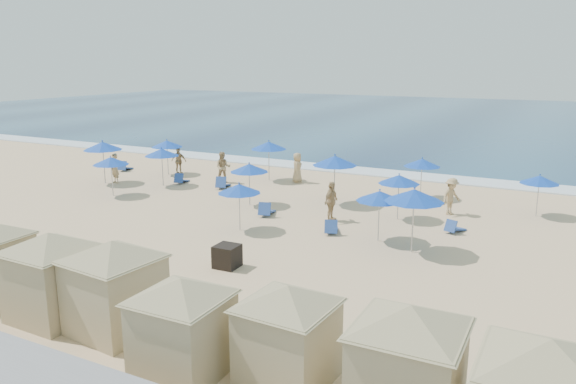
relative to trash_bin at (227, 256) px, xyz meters
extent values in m
plane|color=#D6B488|center=(-2.15, 3.56, -0.41)|extent=(160.00, 160.00, 0.00)
cube|color=navy|center=(-2.15, 58.56, -0.38)|extent=(160.00, 80.00, 0.06)
cube|color=white|center=(-2.15, 19.06, -0.37)|extent=(160.00, 2.50, 0.08)
cube|color=black|center=(0.00, 0.00, 0.00)|extent=(0.85, 0.85, 0.82)
cube|color=tan|center=(-2.14, -5.68, 0.61)|extent=(2.09, 2.09, 2.05)
cube|color=#9B8D65|center=(-2.14, -5.68, 1.64)|extent=(2.19, 2.19, 0.08)
pyramid|color=#9B8D65|center=(-2.14, -5.68, 2.15)|extent=(4.49, 4.49, 0.51)
cube|color=tan|center=(0.04, -5.47, 0.63)|extent=(2.27, 2.27, 2.08)
cube|color=#9B8D65|center=(0.04, -5.47, 1.67)|extent=(2.38, 2.38, 0.08)
pyramid|color=#9B8D65|center=(0.04, -5.47, 2.18)|extent=(4.53, 4.53, 0.52)
cube|color=tan|center=(2.99, -6.33, 0.54)|extent=(1.93, 1.93, 1.91)
cube|color=#9B8D65|center=(2.99, -6.33, 1.50)|extent=(2.03, 2.03, 0.08)
pyramid|color=#9B8D65|center=(2.99, -6.33, 1.98)|extent=(4.19, 4.19, 0.48)
cube|color=tan|center=(5.34, -5.52, 0.53)|extent=(1.99, 1.99, 1.89)
cube|color=#9B8D65|center=(5.34, -5.52, 1.48)|extent=(2.09, 2.09, 0.08)
pyramid|color=#9B8D65|center=(5.34, -5.52, 1.95)|extent=(4.13, 4.13, 0.47)
cube|color=tan|center=(8.16, -5.67, 0.61)|extent=(2.07, 2.07, 2.04)
cube|color=#9B8D65|center=(8.16, -5.67, 1.63)|extent=(2.18, 2.18, 0.08)
pyramid|color=#9B8D65|center=(8.16, -5.67, 2.14)|extent=(4.48, 4.48, 0.51)
cube|color=#9B8D65|center=(10.70, -6.11, 1.72)|extent=(2.24, 2.24, 0.09)
pyramid|color=#9B8D65|center=(10.70, -6.11, 2.25)|extent=(4.66, 4.66, 0.53)
cylinder|color=#A5A8AD|center=(-14.49, 8.47, 0.63)|extent=(0.05, 0.05, 2.08)
cone|color=#0F3EAC|center=(-14.49, 8.47, 1.86)|extent=(2.30, 2.30, 0.49)
sphere|color=#0F3EAC|center=(-14.49, 8.47, 2.16)|extent=(0.09, 0.09, 0.09)
cylinder|color=#A5A8AD|center=(-10.91, 9.55, 0.50)|extent=(0.05, 0.05, 1.83)
cone|color=#0F3EAC|center=(-10.91, 9.55, 1.58)|extent=(2.02, 2.02, 0.43)
sphere|color=#0F3EAC|center=(-10.91, 9.55, 1.85)|extent=(0.08, 0.08, 0.08)
cylinder|color=#A5A8AD|center=(-12.85, 12.39, 0.51)|extent=(0.05, 0.05, 1.83)
cone|color=#0F3EAC|center=(-12.85, 12.39, 1.59)|extent=(2.03, 2.03, 0.43)
sphere|color=#0F3EAC|center=(-12.85, 12.39, 1.86)|extent=(0.08, 0.08, 0.08)
cylinder|color=#A5A8AD|center=(-11.71, 6.30, 0.47)|extent=(0.05, 0.05, 1.77)
cone|color=#0F3EAC|center=(-11.71, 6.30, 1.52)|extent=(1.95, 1.95, 0.42)
sphere|color=#0F3EAC|center=(-11.71, 6.30, 1.77)|extent=(0.07, 0.07, 0.07)
cylinder|color=#A5A8AD|center=(-6.06, 13.76, 0.59)|extent=(0.05, 0.05, 2.00)
cone|color=#0F3EAC|center=(-6.06, 13.76, 1.77)|extent=(2.21, 2.21, 0.47)
sphere|color=#0F3EAC|center=(-6.06, 13.76, 2.06)|extent=(0.08, 0.08, 0.08)
cylinder|color=#A5A8AD|center=(-3.94, 7.99, 0.48)|extent=(0.05, 0.05, 1.78)
cone|color=#0F3EAC|center=(-3.94, 7.99, 1.53)|extent=(1.96, 1.96, 0.42)
sphere|color=#0F3EAC|center=(-3.94, 7.99, 1.79)|extent=(0.07, 0.07, 0.07)
cylinder|color=#A5A8AD|center=(-2.04, 4.06, 0.44)|extent=(0.04, 0.04, 1.71)
cone|color=#0F3EAC|center=(-2.04, 4.06, 1.45)|extent=(1.89, 1.89, 0.40)
sphere|color=#0F3EAC|center=(-2.04, 4.06, 1.70)|extent=(0.07, 0.07, 0.07)
cylinder|color=#A5A8AD|center=(-0.17, 10.19, 0.63)|extent=(0.06, 0.06, 2.09)
cone|color=#0F3EAC|center=(-0.17, 10.19, 1.87)|extent=(2.31, 2.31, 0.50)
sphere|color=#0F3EAC|center=(-0.17, 10.19, 2.18)|extent=(0.09, 0.09, 0.09)
cylinder|color=#A5A8AD|center=(3.82, 5.41, 0.46)|extent=(0.05, 0.05, 1.74)
cone|color=#0F3EAC|center=(3.82, 5.41, 1.49)|extent=(1.93, 1.93, 0.41)
sphere|color=#0F3EAC|center=(3.82, 5.41, 1.75)|extent=(0.07, 0.07, 0.07)
cylinder|color=#A5A8AD|center=(3.44, 13.56, 0.48)|extent=(0.05, 0.05, 1.78)
cone|color=#0F3EAC|center=(3.44, 13.56, 1.53)|extent=(1.96, 1.96, 0.42)
sphere|color=#0F3EAC|center=(3.44, 13.56, 1.79)|extent=(0.07, 0.07, 0.07)
cylinder|color=#A5A8AD|center=(3.57, 8.95, 0.46)|extent=(0.05, 0.05, 1.74)
cone|color=#0F3EAC|center=(3.57, 8.95, 1.49)|extent=(1.93, 1.93, 0.41)
sphere|color=#0F3EAC|center=(3.57, 8.95, 1.75)|extent=(0.07, 0.07, 0.07)
cylinder|color=#A5A8AD|center=(5.42, 4.69, 0.62)|extent=(0.05, 0.05, 2.07)
cone|color=#0F3EAC|center=(5.42, 4.69, 1.85)|extent=(2.29, 2.29, 0.49)
sphere|color=#0F3EAC|center=(5.42, 4.69, 2.15)|extent=(0.09, 0.09, 0.09)
cylinder|color=#A5A8AD|center=(9.29, 12.52, 0.41)|extent=(0.04, 0.04, 1.63)
cone|color=#0F3EAC|center=(9.29, 12.52, 1.37)|extent=(1.80, 1.80, 0.39)
sphere|color=#0F3EAC|center=(9.29, 12.52, 1.61)|extent=(0.07, 0.07, 0.07)
cube|color=#294A96|center=(-16.30, 12.12, -0.25)|extent=(0.95, 1.35, 0.34)
cube|color=#294A96|center=(-16.13, 11.63, 0.00)|extent=(0.66, 0.51, 0.60)
cube|color=#294A96|center=(-10.40, 10.69, -0.25)|extent=(0.83, 1.27, 0.32)
cube|color=#294A96|center=(-10.27, 10.21, -0.02)|extent=(0.61, 0.45, 0.56)
cube|color=#294A96|center=(-7.44, 10.76, -0.24)|extent=(1.01, 1.42, 0.35)
cube|color=#294A96|center=(-7.26, 10.26, 0.02)|extent=(0.69, 0.54, 0.62)
cube|color=#294A96|center=(-2.24, 6.81, -0.24)|extent=(0.90, 1.36, 0.34)
cube|color=#294A96|center=(-2.09, 6.31, 0.01)|extent=(0.66, 0.49, 0.60)
cube|color=#294A96|center=(1.64, 5.63, -0.25)|extent=(0.93, 1.28, 0.32)
cube|color=#294A96|center=(1.81, 5.18, -0.02)|extent=(0.62, 0.49, 0.56)
cube|color=#294A96|center=(6.40, 8.18, -0.27)|extent=(0.81, 1.16, 0.29)
cube|color=#294A96|center=(6.26, 7.76, -0.06)|extent=(0.56, 0.43, 0.51)
imported|color=tan|center=(-13.96, 8.81, 0.49)|extent=(0.74, 0.59, 1.79)
imported|color=tan|center=(-8.18, 11.87, 0.53)|extent=(1.15, 1.08, 1.89)
imported|color=tan|center=(0.92, 7.24, 0.51)|extent=(0.55, 1.12, 1.85)
imported|color=tan|center=(5.60, 10.91, 0.49)|extent=(1.11, 1.34, 1.80)
imported|color=tan|center=(-4.24, 14.02, 0.50)|extent=(0.83, 1.03, 1.82)
imported|color=tan|center=(-12.24, 12.76, 0.46)|extent=(1.09, 0.65, 1.74)
camera|label=1|loc=(10.76, -15.84, 6.83)|focal=35.00mm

